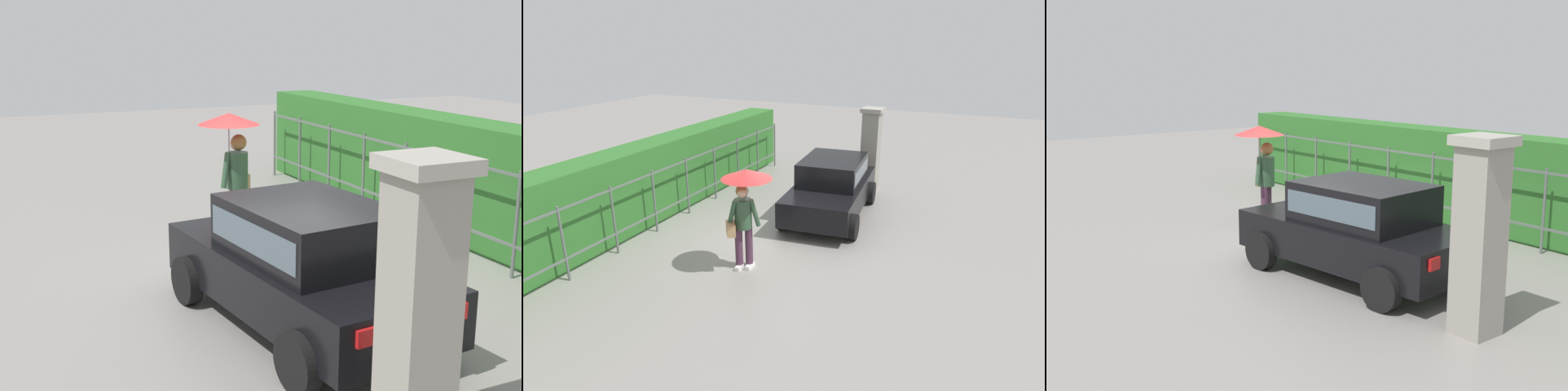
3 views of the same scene
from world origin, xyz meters
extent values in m
plane|color=gray|center=(0.00, 0.00, 0.00)|extent=(40.00, 40.00, 0.00)
cube|color=black|center=(2.07, -0.75, 0.58)|extent=(3.85, 2.00, 0.60)
cube|color=black|center=(2.22, -0.73, 1.18)|extent=(2.04, 1.62, 0.60)
cube|color=#4C5B66|center=(2.22, -0.73, 1.20)|extent=(1.89, 1.63, 0.33)
cylinder|color=black|center=(0.91, -1.71, 0.30)|extent=(0.62, 0.24, 0.60)
cylinder|color=black|center=(0.74, -0.04, 0.30)|extent=(0.62, 0.24, 0.60)
cylinder|color=black|center=(3.40, -1.46, 0.30)|extent=(0.62, 0.24, 0.60)
cylinder|color=black|center=(3.23, 0.21, 0.30)|extent=(0.62, 0.24, 0.60)
cube|color=red|center=(3.97, -1.11, 0.73)|extent=(0.08, 0.21, 0.16)
cube|color=red|center=(3.86, -0.01, 0.73)|extent=(0.08, 0.21, 0.16)
cylinder|color=#47283D|center=(-1.22, -0.21, 0.43)|extent=(0.15, 0.15, 0.86)
cylinder|color=#47283D|center=(-1.34, -0.05, 0.43)|extent=(0.15, 0.15, 0.86)
cube|color=white|center=(-1.27, -0.25, 0.04)|extent=(0.26, 0.10, 0.08)
cube|color=white|center=(-1.39, -0.09, 0.04)|extent=(0.26, 0.10, 0.08)
cylinder|color=#2D4C33|center=(-1.28, -0.13, 1.15)|extent=(0.34, 0.34, 0.58)
sphere|color=#DBAD89|center=(-1.28, -0.13, 1.58)|extent=(0.22, 0.22, 0.22)
sphere|color=olive|center=(-1.25, -0.11, 1.60)|extent=(0.25, 0.25, 0.25)
cylinder|color=#2D4C33|center=(-1.21, -0.36, 1.18)|extent=(0.21, 0.23, 0.56)
cylinder|color=#2D4C33|center=(-1.47, 0.00, 1.18)|extent=(0.21, 0.23, 0.56)
cylinder|color=#B2B2B7|center=(-1.31, -0.26, 1.50)|extent=(0.02, 0.02, 0.77)
cone|color=red|center=(-1.31, -0.26, 1.97)|extent=(0.97, 0.97, 0.18)
cube|color=tan|center=(-1.53, 0.00, 0.91)|extent=(0.37, 0.33, 0.24)
cube|color=gray|center=(4.61, -1.06, 1.15)|extent=(0.48, 0.48, 2.30)
cube|color=#9E998E|center=(4.61, -1.06, 2.36)|extent=(0.60, 0.60, 0.12)
cylinder|color=#59605B|center=(-5.67, 2.61, 0.75)|extent=(0.05, 0.05, 1.50)
cylinder|color=#59605B|center=(-4.41, 2.61, 0.75)|extent=(0.05, 0.05, 1.50)
cylinder|color=#59605B|center=(-3.15, 2.61, 0.75)|extent=(0.05, 0.05, 1.50)
cylinder|color=#59605B|center=(-1.89, 2.61, 0.75)|extent=(0.05, 0.05, 1.50)
cylinder|color=#59605B|center=(-0.63, 2.61, 0.75)|extent=(0.05, 0.05, 1.50)
cylinder|color=#59605B|center=(0.63, 2.61, 0.75)|extent=(0.05, 0.05, 1.50)
cylinder|color=#59605B|center=(1.90, 2.61, 0.75)|extent=(0.05, 0.05, 1.50)
cube|color=#59605B|center=(0.00, 2.61, 1.42)|extent=(11.35, 0.03, 0.04)
cube|color=#59605B|center=(0.00, 2.61, 0.45)|extent=(11.35, 0.03, 0.04)
cube|color=#2D6B28|center=(0.00, 3.35, 0.95)|extent=(12.35, 0.90, 1.90)
camera|label=1|loc=(8.59, -4.18, 3.30)|focal=47.43mm
camera|label=2|loc=(-8.34, -4.31, 4.42)|focal=31.49mm
camera|label=3|loc=(9.19, -7.15, 3.19)|focal=44.23mm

